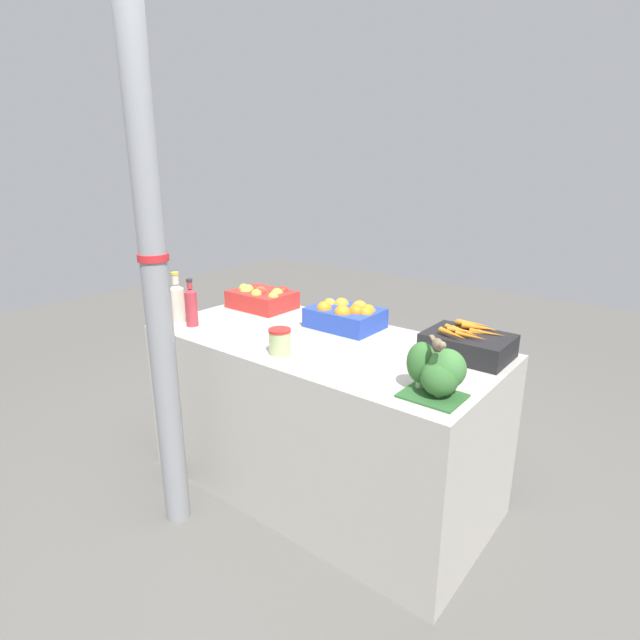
{
  "coord_description": "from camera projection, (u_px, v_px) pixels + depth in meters",
  "views": [
    {
      "loc": [
        1.44,
        -1.82,
        1.65
      ],
      "look_at": [
        0.0,
        0.0,
        0.94
      ],
      "focal_mm": 28.0,
      "sensor_mm": 36.0,
      "label": 1
    }
  ],
  "objects": [
    {
      "name": "support_pole",
      "position": [
        156.0,
        284.0,
        2.12
      ],
      "size": [
        0.13,
        0.13,
        2.34
      ],
      "color": "gray",
      "rests_on": "ground_plane"
    },
    {
      "name": "ground_plane",
      "position": [
        320.0,
        485.0,
        2.7
      ],
      "size": [
        10.0,
        10.0,
        0.0
      ],
      "primitive_type": "plane",
      "color": "#605E59"
    },
    {
      "name": "carrot_crate",
      "position": [
        468.0,
        344.0,
        2.23
      ],
      "size": [
        0.37,
        0.28,
        0.14
      ],
      "color": "black",
      "rests_on": "market_table"
    },
    {
      "name": "orange_crate",
      "position": [
        346.0,
        315.0,
        2.62
      ],
      "size": [
        0.37,
        0.27,
        0.14
      ],
      "color": "#2847B7",
      "rests_on": "market_table"
    },
    {
      "name": "juice_bottle_ruby",
      "position": [
        191.0,
        306.0,
        2.64
      ],
      "size": [
        0.06,
        0.06,
        0.26
      ],
      "color": "#B2333D",
      "rests_on": "market_table"
    },
    {
      "name": "juice_bottle_cloudy",
      "position": [
        177.0,
        301.0,
        2.71
      ],
      "size": [
        0.08,
        0.08,
        0.28
      ],
      "color": "beige",
      "rests_on": "market_table"
    },
    {
      "name": "apple_crate",
      "position": [
        261.0,
        298.0,
        2.99
      ],
      "size": [
        0.37,
        0.27,
        0.13
      ],
      "color": "red",
      "rests_on": "market_table"
    },
    {
      "name": "pickle_jar",
      "position": [
        280.0,
        341.0,
        2.25
      ],
      "size": [
        0.1,
        0.1,
        0.12
      ],
      "color": "#B2C684",
      "rests_on": "market_table"
    },
    {
      "name": "market_table",
      "position": [
        320.0,
        416.0,
        2.58
      ],
      "size": [
        1.75,
        0.83,
        0.84
      ],
      "primitive_type": "cube",
      "color": "#B7B2A8",
      "rests_on": "ground_plane"
    },
    {
      "name": "broccoli_pile",
      "position": [
        437.0,
        371.0,
        1.83
      ],
      "size": [
        0.23,
        0.2,
        0.19
      ],
      "color": "#2D602D",
      "rests_on": "market_table"
    },
    {
      "name": "sparrow_bird",
      "position": [
        439.0,
        344.0,
        1.75
      ],
      "size": [
        0.11,
        0.1,
        0.05
      ],
      "rotation": [
        0.0,
        0.0,
        -0.78
      ],
      "color": "#4C3D2D",
      "rests_on": "broccoli_pile"
    }
  ]
}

